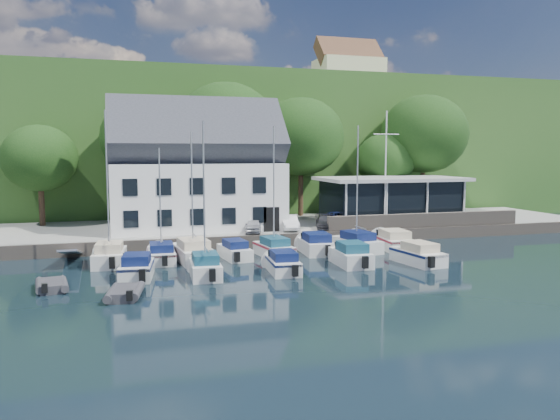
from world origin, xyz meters
The scene contains 36 objects.
ground centered at (0.00, 0.00, 0.00)m, with size 180.00×180.00×0.00m, color black.
quay centered at (0.00, 17.50, 0.50)m, with size 60.00×13.00×1.00m, color gray.
quay_face centered at (0.00, 11.00, 0.50)m, with size 60.00×0.30×1.00m, color #706459.
hillside centered at (0.00, 62.00, 8.00)m, with size 160.00×75.00×16.00m, color #27511E.
field_patch centered at (8.00, 70.00, 16.15)m, with size 50.00×30.00×0.30m, color #505E2F.
farmhouse centered at (22.00, 52.00, 20.10)m, with size 10.40×7.00×8.20m, color beige, non-canonical shape.
harbor_building centered at (-7.00, 16.50, 5.35)m, with size 14.40×8.20×8.70m, color white, non-canonical shape.
club_pavilion centered at (11.00, 16.00, 3.05)m, with size 13.20×7.20×4.10m, color black, non-canonical shape.
seawall centered at (12.00, 11.40, 1.60)m, with size 18.00×0.50×1.20m, color #706459.
gangway centered at (-16.50, 9.00, 0.00)m, with size 1.20×6.00×1.40m, color silver, non-canonical shape.
car_silver centered at (-2.96, 12.53, 1.54)m, with size 1.28×3.19×1.09m, color silver.
car_white centered at (0.19, 13.10, 1.61)m, with size 1.29×3.70×1.22m, color white.
car_dgrey centered at (3.40, 13.09, 1.54)m, with size 1.53×3.75×1.09m, color #323338.
car_blue centered at (5.02, 13.91, 1.67)m, with size 1.55×3.93×1.35m, color navy.
flagpole centered at (8.78, 12.79, 5.97)m, with size 2.39×0.20×9.95m, color white, non-canonical shape.
tree_0 centered at (-19.90, 21.73, 5.41)m, with size 6.45×6.45×8.82m, color black, non-canonical shape.
tree_1 centered at (-10.75, 21.59, 6.73)m, with size 8.39×8.39×11.47m, color black, non-canonical shape.
tree_2 centered at (-3.53, 21.24, 7.48)m, with size 9.48×9.48×12.96m, color black, non-canonical shape.
tree_3 centered at (4.34, 22.58, 6.94)m, with size 8.70×8.70×11.89m, color black, non-canonical shape.
tree_4 centered at (13.23, 21.56, 5.19)m, with size 6.13×6.13×8.38m, color black, non-canonical shape.
tree_5 centered at (17.50, 21.28, 7.20)m, with size 9.07×9.07×12.40m, color black, non-canonical shape.
boat_r1_0 centered at (-14.00, 7.41, 4.70)m, with size 2.11×5.78×9.40m, color silver, non-canonical shape.
boat_r1_1 centered at (-10.64, 7.40, 4.11)m, with size 1.95×5.65×8.22m, color silver, non-canonical shape.
boat_r1_2 centered at (-8.52, 7.25, 4.75)m, with size 2.32×6.91×9.51m, color silver, non-canonical shape.
boat_r1_3 centered at (-5.62, 7.23, 0.68)m, with size 1.70×5.30×1.37m, color silver, non-canonical shape.
boat_r1_4 centered at (-2.78, 7.16, 4.40)m, with size 1.89×5.73×8.79m, color silver, non-canonical shape.
boat_r1_5 centered at (0.54, 7.59, 0.77)m, with size 2.18×5.66×1.54m, color silver, non-canonical shape.
boat_r1_6 centered at (3.79, 7.54, 4.66)m, with size 2.23×6.23×9.32m, color silver, non-canonical shape.
boat_r1_7 centered at (6.89, 7.64, 0.75)m, with size 2.24×6.36×1.50m, color silver, non-canonical shape.
boat_r2_0 centered at (-12.38, 2.98, 0.74)m, with size 1.97×5.03×1.48m, color silver, non-canonical shape.
boat_r2_1 centered at (-8.45, 2.13, 4.54)m, with size 1.87×5.34×9.08m, color silver, non-canonical shape.
boat_r2_2 centered at (-3.61, 2.13, 0.69)m, with size 1.84×5.40×1.37m, color silver, non-canonical shape.
boat_r2_3 centered at (1.31, 2.90, 0.78)m, with size 2.06×5.40×1.57m, color silver, non-canonical shape.
boat_r2_4 centered at (5.79, 2.03, 0.75)m, with size 2.05×5.67×1.50m, color silver, non-canonical shape.
dinghy_0 centered at (-16.90, 1.42, 0.33)m, with size 1.70×2.83×0.66m, color #333338, non-canonical shape.
dinghy_1 centered at (-13.09, -1.34, 0.34)m, with size 1.77×2.96×0.69m, color #333338, non-canonical shape.
Camera 1 is at (-13.06, -29.86, 7.46)m, focal length 35.00 mm.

